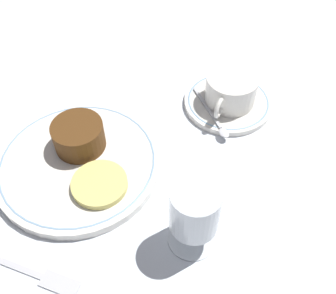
{
  "coord_description": "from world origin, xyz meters",
  "views": [
    {
      "loc": [
        0.29,
        0.25,
        0.48
      ],
      "look_at": [
        -0.03,
        0.09,
        0.04
      ],
      "focal_mm": 42.0,
      "sensor_mm": 36.0,
      "label": 1
    }
  ],
  "objects_px": {
    "dinner_plate": "(78,163)",
    "wine_glass": "(194,213)",
    "coffee_cup": "(231,89)",
    "fork": "(26,270)",
    "dessert_cake": "(79,136)"
  },
  "relations": [
    {
      "from": "coffee_cup",
      "to": "dessert_cake",
      "type": "bearing_deg",
      "value": -39.52
    },
    {
      "from": "coffee_cup",
      "to": "wine_glass",
      "type": "distance_m",
      "value": 0.27
    },
    {
      "from": "dinner_plate",
      "to": "wine_glass",
      "type": "xyz_separation_m",
      "value": [
        0.03,
        0.2,
        0.06
      ]
    },
    {
      "from": "coffee_cup",
      "to": "dessert_cake",
      "type": "height_order",
      "value": "coffee_cup"
    },
    {
      "from": "wine_glass",
      "to": "dessert_cake",
      "type": "distance_m",
      "value": 0.23
    },
    {
      "from": "dinner_plate",
      "to": "wine_glass",
      "type": "distance_m",
      "value": 0.21
    },
    {
      "from": "coffee_cup",
      "to": "wine_glass",
      "type": "relative_size",
      "value": 1.03
    },
    {
      "from": "dinner_plate",
      "to": "dessert_cake",
      "type": "distance_m",
      "value": 0.04
    },
    {
      "from": "coffee_cup",
      "to": "wine_glass",
      "type": "height_order",
      "value": "wine_glass"
    },
    {
      "from": "fork",
      "to": "dessert_cake",
      "type": "bearing_deg",
      "value": -165.54
    },
    {
      "from": "wine_glass",
      "to": "fork",
      "type": "relative_size",
      "value": 0.57
    },
    {
      "from": "coffee_cup",
      "to": "fork",
      "type": "relative_size",
      "value": 0.59
    },
    {
      "from": "dinner_plate",
      "to": "dessert_cake",
      "type": "bearing_deg",
      "value": -154.76
    },
    {
      "from": "fork",
      "to": "coffee_cup",
      "type": "bearing_deg",
      "value": 163.59
    },
    {
      "from": "coffee_cup",
      "to": "wine_glass",
      "type": "xyz_separation_m",
      "value": [
        0.26,
        0.05,
        0.03
      ]
    }
  ]
}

